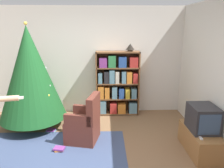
% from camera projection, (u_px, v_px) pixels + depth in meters
% --- Properties ---
extents(ground_plane, '(14.00, 14.00, 0.00)m').
position_uv_depth(ground_plane, '(80.00, 164.00, 3.48)').
color(ground_plane, '#846042').
extents(wall_back, '(8.00, 0.10, 2.60)m').
position_uv_depth(wall_back, '(88.00, 61.00, 5.39)').
color(wall_back, silver).
rests_on(wall_back, ground_plane).
extents(area_rug, '(2.73, 1.76, 0.01)m').
position_uv_depth(area_rug, '(46.00, 157.00, 3.68)').
color(area_rug, '#3D4C70').
rests_on(area_rug, ground_plane).
extents(bookshelf, '(1.04, 0.33, 1.56)m').
position_uv_depth(bookshelf, '(117.00, 85.00, 5.32)').
color(bookshelf, brown).
rests_on(bookshelf, ground_plane).
extents(tv_stand, '(0.46, 0.95, 0.41)m').
position_uv_depth(tv_stand, '(200.00, 141.00, 3.79)').
color(tv_stand, '#996638').
rests_on(tv_stand, ground_plane).
extents(television, '(0.42, 0.52, 0.44)m').
position_uv_depth(television, '(203.00, 118.00, 3.68)').
color(television, '#28282D').
rests_on(television, tv_stand).
extents(game_remote, '(0.04, 0.12, 0.02)m').
position_uv_depth(game_remote, '(200.00, 138.00, 3.46)').
color(game_remote, white).
rests_on(game_remote, tv_stand).
extents(christmas_tree, '(1.39, 1.39, 2.22)m').
position_uv_depth(christmas_tree, '(30.00, 73.00, 4.51)').
color(christmas_tree, '#4C3323').
rests_on(christmas_tree, ground_plane).
extents(armchair, '(0.68, 0.67, 0.92)m').
position_uv_depth(armchair, '(84.00, 125.00, 4.13)').
color(armchair, brown).
rests_on(armchair, ground_plane).
extents(table_lamp, '(0.20, 0.20, 0.18)m').
position_uv_depth(table_lamp, '(130.00, 47.00, 5.10)').
color(table_lamp, '#473828').
rests_on(table_lamp, bookshelf).
extents(book_pile_near_tree, '(0.22, 0.18, 0.04)m').
position_uv_depth(book_pile_near_tree, '(51.00, 130.00, 4.56)').
color(book_pile_near_tree, '#5B899E').
rests_on(book_pile_near_tree, ground_plane).
extents(book_pile_by_chair, '(0.21, 0.17, 0.06)m').
position_uv_depth(book_pile_by_chair, '(59.00, 149.00, 3.86)').
color(book_pile_by_chair, orange).
rests_on(book_pile_by_chair, ground_plane).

